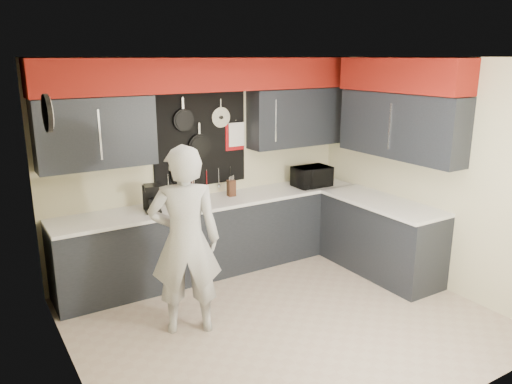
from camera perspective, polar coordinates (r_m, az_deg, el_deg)
ground at (r=5.29m, az=3.04°, el=-14.31°), size 4.00×4.00×0.00m
back_wall_assembly at (r=6.01m, az=-5.42°, el=9.50°), size 4.00×0.36×2.60m
right_wall_assembly at (r=6.07m, az=16.54°, el=8.36°), size 0.36×3.50×2.60m
left_wall_assembly at (r=4.04m, az=-20.83°, el=-4.15°), size 0.05×3.50×2.60m
base_cabinets at (r=6.20m, az=0.89°, el=-5.03°), size 3.95×2.20×0.92m
microwave at (r=6.70m, az=6.39°, el=1.77°), size 0.49×0.34×0.27m
knife_block at (r=6.21m, az=-2.84°, el=0.45°), size 0.10×0.10×0.20m
utensil_crock at (r=5.98m, az=-7.16°, el=-0.48°), size 0.12×0.12×0.15m
coffee_maker at (r=5.70m, az=-11.83°, el=-0.62°), size 0.21×0.24×0.31m
person at (r=4.77m, az=-8.09°, el=-5.57°), size 0.79×0.67×1.85m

